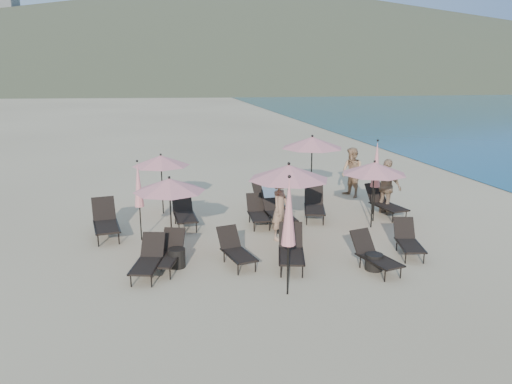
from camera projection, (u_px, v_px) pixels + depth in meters
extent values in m
plane|color=#D6BA8C|center=(321.00, 264.00, 12.82)|extent=(800.00, 800.00, 0.00)
cone|color=brown|center=(249.00, 29.00, 302.91)|extent=(690.00, 690.00, 55.00)
cone|color=brown|center=(417.00, 52.00, 361.17)|extent=(280.00, 280.00, 32.00)
cube|color=beige|center=(71.00, 43.00, 292.61)|extent=(18.00, 16.00, 38.00)
cube|color=black|center=(166.00, 260.00, 12.25)|extent=(0.88, 1.21, 0.05)
cube|color=black|center=(173.00, 240.00, 12.88)|extent=(0.66, 0.57, 0.56)
cylinder|color=black|center=(151.00, 273.00, 11.88)|extent=(0.03, 0.03, 0.31)
cylinder|color=black|center=(163.00, 258.00, 12.77)|extent=(0.03, 0.03, 0.31)
cylinder|color=black|center=(170.00, 274.00, 11.82)|extent=(0.03, 0.03, 0.31)
cylinder|color=black|center=(180.00, 259.00, 12.72)|extent=(0.03, 0.03, 0.31)
cube|color=black|center=(156.00, 258.00, 12.32)|extent=(0.43, 1.16, 0.04)
cube|color=black|center=(177.00, 259.00, 12.26)|extent=(0.43, 1.16, 0.04)
cube|color=black|center=(146.00, 266.00, 11.83)|extent=(0.83, 1.21, 0.05)
cube|color=black|center=(153.00, 245.00, 12.48)|extent=(0.66, 0.55, 0.57)
cylinder|color=black|center=(131.00, 280.00, 11.44)|extent=(0.03, 0.03, 0.31)
cylinder|color=black|center=(142.00, 265.00, 12.35)|extent=(0.03, 0.03, 0.31)
cylinder|color=black|center=(151.00, 281.00, 11.42)|extent=(0.03, 0.03, 0.31)
cylinder|color=black|center=(161.00, 265.00, 12.33)|extent=(0.03, 0.03, 0.31)
cube|color=black|center=(135.00, 265.00, 11.89)|extent=(0.36, 1.21, 0.04)
cube|color=black|center=(158.00, 265.00, 11.86)|extent=(0.36, 1.21, 0.04)
cube|color=black|center=(239.00, 256.00, 12.53)|extent=(0.77, 1.17, 0.04)
cube|color=black|center=(229.00, 237.00, 13.10)|extent=(0.63, 0.52, 0.55)
cylinder|color=black|center=(238.00, 269.00, 12.08)|extent=(0.03, 0.03, 0.30)
cylinder|color=black|center=(224.00, 257.00, 12.89)|extent=(0.03, 0.03, 0.30)
cylinder|color=black|center=(255.00, 266.00, 12.27)|extent=(0.03, 0.03, 0.30)
cylinder|color=black|center=(241.00, 254.00, 13.08)|extent=(0.03, 0.03, 0.30)
cube|color=black|center=(229.00, 256.00, 12.46)|extent=(0.30, 1.18, 0.04)
cube|color=black|center=(248.00, 253.00, 12.68)|extent=(0.30, 1.18, 0.04)
cube|color=black|center=(291.00, 257.00, 12.37)|extent=(0.90, 1.31, 0.05)
cube|color=black|center=(291.00, 235.00, 13.07)|extent=(0.71, 0.59, 0.61)
cylinder|color=black|center=(281.00, 271.00, 11.94)|extent=(0.04, 0.04, 0.34)
cylinder|color=black|center=(281.00, 255.00, 12.93)|extent=(0.04, 0.04, 0.34)
cylinder|color=black|center=(303.00, 271.00, 11.92)|extent=(0.04, 0.04, 0.34)
cylinder|color=black|center=(301.00, 256.00, 12.91)|extent=(0.04, 0.04, 0.34)
cube|color=black|center=(279.00, 255.00, 12.43)|extent=(0.38, 1.30, 0.04)
cube|color=black|center=(303.00, 256.00, 12.40)|extent=(0.38, 1.30, 0.04)
cube|color=black|center=(381.00, 261.00, 12.16)|extent=(0.81, 1.20, 0.05)
cube|color=black|center=(363.00, 241.00, 12.74)|extent=(0.65, 0.54, 0.57)
cylinder|color=black|center=(385.00, 276.00, 11.70)|extent=(0.03, 0.03, 0.31)
cylinder|color=black|center=(360.00, 262.00, 12.52)|extent=(0.03, 0.03, 0.31)
cylinder|color=black|center=(401.00, 272.00, 11.90)|extent=(0.03, 0.03, 0.31)
cylinder|color=black|center=(375.00, 259.00, 12.72)|extent=(0.03, 0.03, 0.31)
cube|color=black|center=(371.00, 262.00, 12.08)|extent=(0.32, 1.21, 0.04)
cube|color=black|center=(388.00, 258.00, 12.31)|extent=(0.32, 1.21, 0.04)
cube|color=black|center=(410.00, 246.00, 13.19)|extent=(0.80, 1.18, 0.04)
cube|color=black|center=(404.00, 228.00, 13.83)|extent=(0.64, 0.53, 0.55)
cylinder|color=black|center=(406.00, 258.00, 12.80)|extent=(0.03, 0.03, 0.30)
cylinder|color=black|center=(397.00, 246.00, 13.70)|extent=(0.03, 0.03, 0.30)
cylinder|color=black|center=(424.00, 258.00, 12.79)|extent=(0.03, 0.03, 0.30)
cylinder|color=black|center=(414.00, 246.00, 13.68)|extent=(0.03, 0.03, 0.30)
cube|color=black|center=(400.00, 245.00, 13.24)|extent=(0.33, 1.18, 0.04)
cube|color=black|center=(420.00, 245.00, 13.22)|extent=(0.33, 1.18, 0.04)
cube|color=black|center=(107.00, 227.00, 14.55)|extent=(0.85, 1.39, 0.05)
cube|color=black|center=(104.00, 209.00, 15.27)|extent=(0.74, 0.58, 0.67)
cylinder|color=black|center=(98.00, 240.00, 14.01)|extent=(0.04, 0.04, 0.37)
cylinder|color=black|center=(96.00, 229.00, 15.02)|extent=(0.04, 0.04, 0.37)
cylinder|color=black|center=(119.00, 238.00, 14.20)|extent=(0.04, 0.04, 0.37)
cylinder|color=black|center=(115.00, 227.00, 15.22)|extent=(0.04, 0.04, 0.37)
cube|color=black|center=(95.00, 227.00, 14.48)|extent=(0.25, 1.46, 0.04)
cube|color=black|center=(118.00, 225.00, 14.71)|extent=(0.25, 1.46, 0.04)
cube|color=black|center=(185.00, 217.00, 15.57)|extent=(0.68, 1.25, 0.05)
cube|color=black|center=(182.00, 202.00, 16.27)|extent=(0.65, 0.49, 0.63)
cylinder|color=black|center=(179.00, 229.00, 15.07)|extent=(0.04, 0.04, 0.35)
cylinder|color=black|center=(175.00, 219.00, 16.05)|extent=(0.04, 0.04, 0.35)
cylinder|color=black|center=(196.00, 227.00, 15.20)|extent=(0.04, 0.04, 0.35)
cylinder|color=black|center=(192.00, 217.00, 16.19)|extent=(0.04, 0.04, 0.35)
cube|color=black|center=(175.00, 217.00, 15.54)|extent=(0.10, 1.37, 0.04)
cube|color=black|center=(195.00, 216.00, 15.69)|extent=(0.10, 1.37, 0.04)
cube|color=black|center=(259.00, 217.00, 15.74)|extent=(0.63, 1.14, 0.05)
cube|color=black|center=(255.00, 202.00, 16.38)|extent=(0.59, 0.45, 0.57)
cylinder|color=black|center=(254.00, 227.00, 15.30)|extent=(0.03, 0.03, 0.31)
cylinder|color=black|center=(249.00, 218.00, 16.21)|extent=(0.03, 0.03, 0.31)
cylinder|color=black|center=(269.00, 226.00, 15.37)|extent=(0.03, 0.03, 0.31)
cylinder|color=black|center=(264.00, 217.00, 16.28)|extent=(0.03, 0.03, 0.31)
cube|color=black|center=(250.00, 217.00, 15.73)|extent=(0.10, 1.25, 0.04)
cube|color=black|center=(268.00, 216.00, 15.82)|extent=(0.10, 1.25, 0.04)
cube|color=black|center=(281.00, 216.00, 15.62)|extent=(0.74, 1.32, 0.05)
cube|color=black|center=(273.00, 200.00, 16.35)|extent=(0.69, 0.53, 0.66)
cylinder|color=black|center=(278.00, 228.00, 15.10)|extent=(0.04, 0.04, 0.36)
cylinder|color=black|center=(267.00, 218.00, 16.12)|extent=(0.04, 0.04, 0.36)
cylinder|color=black|center=(295.00, 226.00, 15.25)|extent=(0.04, 0.04, 0.36)
cylinder|color=black|center=(283.00, 216.00, 16.27)|extent=(0.04, 0.04, 0.36)
cube|color=black|center=(271.00, 216.00, 15.58)|extent=(0.14, 1.44, 0.04)
cube|color=black|center=(290.00, 215.00, 15.76)|extent=(0.14, 1.44, 0.04)
cube|color=white|center=(271.00, 191.00, 16.43)|extent=(0.59, 0.34, 0.40)
cube|color=black|center=(315.00, 210.00, 16.38)|extent=(0.96, 1.36, 0.05)
cube|color=black|center=(314.00, 195.00, 17.10)|extent=(0.74, 0.63, 0.63)
cylinder|color=black|center=(307.00, 220.00, 15.94)|extent=(0.04, 0.04, 0.35)
cylinder|color=black|center=(306.00, 211.00, 16.96)|extent=(0.04, 0.04, 0.35)
cylinder|color=black|center=(323.00, 220.00, 15.91)|extent=(0.04, 0.04, 0.35)
cylinder|color=black|center=(322.00, 211.00, 16.93)|extent=(0.04, 0.04, 0.35)
cube|color=black|center=(305.00, 209.00, 16.44)|extent=(0.43, 1.33, 0.04)
cube|color=black|center=(324.00, 209.00, 16.40)|extent=(0.43, 1.33, 0.04)
cube|color=black|center=(390.00, 207.00, 16.69)|extent=(0.85, 1.34, 0.05)
cube|color=black|center=(375.00, 193.00, 17.37)|extent=(0.72, 0.58, 0.64)
cylinder|color=black|center=(393.00, 217.00, 16.18)|extent=(0.04, 0.04, 0.35)
cylinder|color=black|center=(373.00, 209.00, 17.13)|extent=(0.04, 0.04, 0.35)
cylinder|color=black|center=(406.00, 216.00, 16.38)|extent=(0.04, 0.04, 0.35)
cylinder|color=black|center=(386.00, 207.00, 17.33)|extent=(0.04, 0.04, 0.35)
cube|color=black|center=(381.00, 207.00, 16.62)|extent=(0.29, 1.38, 0.04)
cube|color=black|center=(396.00, 205.00, 16.85)|extent=(0.29, 1.38, 0.04)
cube|color=black|center=(272.00, 205.00, 16.93)|extent=(0.85, 1.36, 0.05)
cube|color=black|center=(262.00, 190.00, 17.63)|extent=(0.73, 0.58, 0.66)
cylinder|color=black|center=(270.00, 215.00, 16.40)|extent=(0.04, 0.04, 0.36)
cylinder|color=black|center=(258.00, 207.00, 17.39)|extent=(0.04, 0.04, 0.36)
cylinder|color=black|center=(285.00, 214.00, 16.59)|extent=(0.04, 0.04, 0.36)
cylinder|color=black|center=(273.00, 205.00, 17.58)|extent=(0.04, 0.04, 0.36)
cube|color=black|center=(262.00, 205.00, 16.86)|extent=(0.26, 1.43, 0.04)
cube|color=black|center=(280.00, 203.00, 17.09)|extent=(0.26, 1.43, 0.04)
cylinder|color=black|center=(171.00, 216.00, 13.55)|extent=(0.04, 0.04, 1.95)
cone|color=#E28B80|center=(169.00, 185.00, 13.33)|extent=(1.95, 1.95, 0.35)
sphere|color=black|center=(169.00, 177.00, 13.29)|extent=(0.07, 0.07, 0.07)
cylinder|color=black|center=(288.00, 208.00, 13.80)|extent=(0.05, 0.05, 2.25)
cone|color=#E28B80|center=(289.00, 172.00, 13.55)|extent=(2.25, 2.25, 0.41)
sphere|color=black|center=(289.00, 164.00, 13.49)|extent=(0.09, 0.09, 0.09)
cylinder|color=black|center=(373.00, 197.00, 15.50)|extent=(0.04, 0.04, 2.00)
cone|color=#E28B80|center=(374.00, 168.00, 15.28)|extent=(2.00, 2.00, 0.36)
sphere|color=black|center=(375.00, 161.00, 15.23)|extent=(0.08, 0.08, 0.08)
cylinder|color=black|center=(162.00, 186.00, 17.04)|extent=(0.04, 0.04, 1.95)
cone|color=#E28B80|center=(161.00, 161.00, 16.83)|extent=(1.95, 1.95, 0.35)
sphere|color=black|center=(161.00, 155.00, 16.78)|extent=(0.07, 0.07, 0.07)
cylinder|color=black|center=(311.00, 170.00, 18.70)|extent=(0.05, 0.05, 2.32)
cone|color=#E28B80|center=(312.00, 142.00, 18.44)|extent=(2.32, 2.32, 0.42)
sphere|color=black|center=(312.00, 136.00, 18.39)|extent=(0.09, 0.09, 0.09)
cylinder|color=black|center=(288.00, 270.00, 10.96)|extent=(0.04, 0.04, 1.17)
cone|color=#E28B80|center=(289.00, 212.00, 10.64)|extent=(0.32, 0.32, 1.48)
sphere|color=black|center=(289.00, 177.00, 10.46)|extent=(0.07, 0.07, 0.07)
cylinder|color=black|center=(374.00, 204.00, 16.26)|extent=(0.04, 0.04, 1.16)
cone|color=#E28B80|center=(376.00, 164.00, 15.95)|extent=(0.32, 0.32, 1.47)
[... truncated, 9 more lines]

